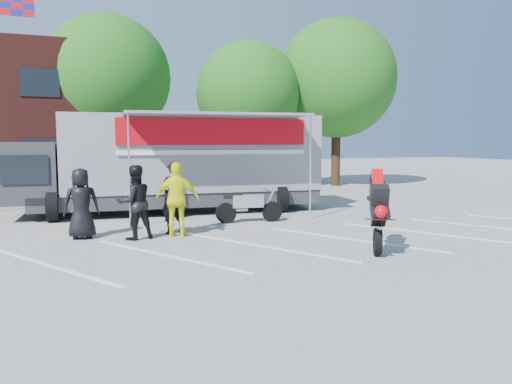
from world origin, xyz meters
TOP-DOWN VIEW (x-y plane):
  - ground at (0.00, 0.00)m, footprint 100.00×100.00m
  - parking_bay_lines at (0.00, 1.00)m, footprint 18.09×13.33m
  - tree_left at (-2.00, 16.00)m, footprint 6.12×6.12m
  - tree_mid at (5.00, 15.00)m, footprint 5.44×5.44m
  - tree_right at (10.00, 14.50)m, footprint 6.46×6.46m
  - transporter_truck at (-0.42, 7.46)m, footprint 11.08×6.08m
  - parked_motorcycle at (1.07, 4.49)m, footprint 2.20×0.98m
  - stunt_bike_rider at (2.43, -0.17)m, footprint 1.55×1.90m
  - spectator_leather_a at (-3.84, 3.69)m, footprint 0.90×0.59m
  - spectator_leather_b at (-1.49, 3.50)m, footprint 0.79×0.59m
  - spectator_leather_c at (-2.57, 3.11)m, footprint 1.07×0.91m
  - spectator_hivis at (-1.48, 3.07)m, footprint 1.25×0.83m

SIDE VIEW (x-z plane):
  - ground at x=0.00m, z-range 0.00..0.00m
  - transporter_truck at x=-0.42m, z-range -1.70..1.70m
  - parked_motorcycle at x=1.07m, z-range -0.56..0.56m
  - stunt_bike_rider at x=2.43m, z-range -1.02..1.02m
  - parking_bay_lines at x=0.00m, z-range 0.00..0.01m
  - spectator_leather_a at x=-3.84m, z-range 0.00..1.83m
  - spectator_leather_c at x=-2.57m, z-range 0.00..1.90m
  - spectator_leather_b at x=-1.49m, z-range 0.00..1.96m
  - spectator_hivis at x=-1.48m, z-range 0.00..1.97m
  - tree_mid at x=5.00m, z-range 1.10..8.78m
  - tree_left at x=-2.00m, z-range 1.25..9.89m
  - tree_right at x=10.00m, z-range 1.32..10.44m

